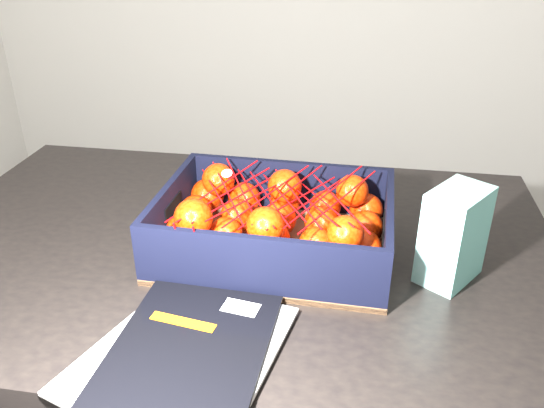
% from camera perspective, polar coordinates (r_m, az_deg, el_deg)
% --- Properties ---
extents(table, '(1.22, 0.83, 0.75)m').
position_cam_1_polar(table, '(1.10, -3.97, -8.35)').
color(table, black).
rests_on(table, ground).
extents(magazine_stack, '(0.30, 0.38, 0.02)m').
position_cam_1_polar(magazine_stack, '(0.80, -8.85, -14.73)').
color(magazine_stack, silver).
rests_on(magazine_stack, table).
extents(produce_crate, '(0.40, 0.30, 0.11)m').
position_cam_1_polar(produce_crate, '(1.00, 0.33, -3.05)').
color(produce_crate, '#915E43').
rests_on(produce_crate, table).
extents(clementine_heap, '(0.39, 0.28, 0.12)m').
position_cam_1_polar(clementine_heap, '(0.99, 0.23, -2.02)').
color(clementine_heap, red).
rests_on(clementine_heap, produce_crate).
extents(mesh_net, '(0.34, 0.27, 0.09)m').
position_cam_1_polar(mesh_net, '(0.96, -0.05, 0.62)').
color(mesh_net, red).
rests_on(mesh_net, clementine_heap).
extents(retail_carton, '(0.12, 0.13, 0.16)m').
position_cam_1_polar(retail_carton, '(0.95, 18.08, -3.07)').
color(retail_carton, white).
rests_on(retail_carton, table).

